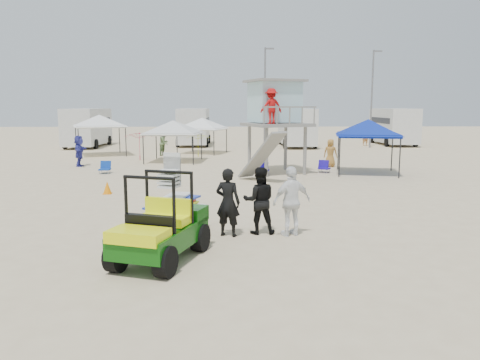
{
  "coord_description": "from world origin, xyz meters",
  "views": [
    {
      "loc": [
        0.2,
        -10.57,
        3.44
      ],
      "look_at": [
        0.5,
        3.0,
        1.3
      ],
      "focal_mm": 35.0,
      "sensor_mm": 36.0,
      "label": 1
    }
  ],
  "objects_px": {
    "utility_cart": "(159,222)",
    "lifeguard_tower": "(275,105)",
    "man_left": "(228,202)",
    "canopy_blue": "(368,122)",
    "surf_trailer": "(172,205)"
  },
  "relations": [
    {
      "from": "utility_cart",
      "to": "surf_trailer",
      "type": "relative_size",
      "value": 1.19
    },
    {
      "from": "utility_cart",
      "to": "lifeguard_tower",
      "type": "xyz_separation_m",
      "value": [
        3.91,
        14.07,
        2.57
      ]
    },
    {
      "from": "surf_trailer",
      "to": "lifeguard_tower",
      "type": "height_order",
      "value": "lifeguard_tower"
    },
    {
      "from": "man_left",
      "to": "canopy_blue",
      "type": "distance_m",
      "value": 13.76
    },
    {
      "from": "surf_trailer",
      "to": "lifeguard_tower",
      "type": "relative_size",
      "value": 0.51
    },
    {
      "from": "surf_trailer",
      "to": "lifeguard_tower",
      "type": "distance_m",
      "value": 12.66
    },
    {
      "from": "canopy_blue",
      "to": "surf_trailer",
      "type": "bearing_deg",
      "value": -127.3
    },
    {
      "from": "surf_trailer",
      "to": "canopy_blue",
      "type": "xyz_separation_m",
      "value": [
        8.64,
        11.35,
        1.86
      ]
    },
    {
      "from": "man_left",
      "to": "canopy_blue",
      "type": "height_order",
      "value": "canopy_blue"
    },
    {
      "from": "utility_cart",
      "to": "lifeguard_tower",
      "type": "height_order",
      "value": "lifeguard_tower"
    },
    {
      "from": "surf_trailer",
      "to": "man_left",
      "type": "height_order",
      "value": "surf_trailer"
    },
    {
      "from": "lifeguard_tower",
      "to": "surf_trailer",
      "type": "bearing_deg",
      "value": -108.41
    },
    {
      "from": "surf_trailer",
      "to": "man_left",
      "type": "bearing_deg",
      "value": -11.19
    },
    {
      "from": "surf_trailer",
      "to": "man_left",
      "type": "distance_m",
      "value": 1.55
    },
    {
      "from": "man_left",
      "to": "surf_trailer",
      "type": "bearing_deg",
      "value": 7.44
    }
  ]
}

